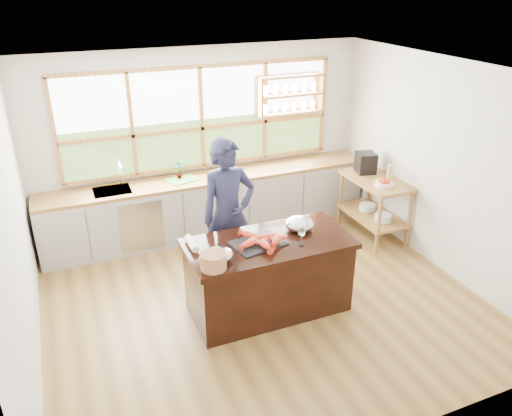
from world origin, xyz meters
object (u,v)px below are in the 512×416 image
cook (228,215)px  espresso_machine (366,163)px  island (268,276)px  wicker_basket (213,261)px

cook → espresso_machine: cook is taller
island → wicker_basket: bearing=-158.0°
wicker_basket → cook: bearing=62.7°
island → espresso_machine: espresso_machine is taller
island → espresso_machine: (2.19, 1.40, 0.60)m
cook → espresso_machine: size_ratio=6.34×
espresso_machine → wicker_basket: espresso_machine is taller
cook → wicker_basket: bearing=-122.6°
espresso_machine → wicker_basket: bearing=-136.7°
wicker_basket → espresso_machine: bearing=30.1°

